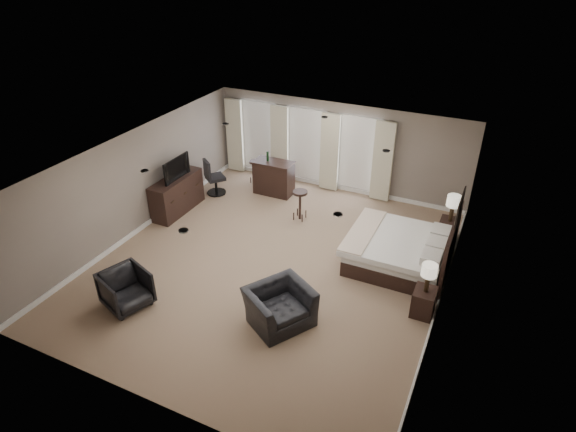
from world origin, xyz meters
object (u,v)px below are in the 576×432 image
at_px(lamp_near, 428,278).
at_px(desk_chair, 215,177).
at_px(lamp_far, 452,208).
at_px(tv, 175,176).
at_px(bar_stool_left, 255,172).
at_px(nightstand_near, 424,302).
at_px(nightstand_far, 448,231).
at_px(armchair_near, 280,301).
at_px(bed, 399,238).
at_px(bar_stool_right, 300,205).
at_px(dresser, 177,195).
at_px(armchair_far, 126,288).
at_px(bar_counter, 274,178).

distance_m(lamp_near, desk_chair, 7.07).
height_order(lamp_far, tv, lamp_far).
bearing_deg(bar_stool_left, nightstand_near, -33.02).
relative_size(nightstand_far, armchair_near, 0.51).
distance_m(bed, desk_chair, 5.78).
relative_size(lamp_near, bar_stool_right, 0.76).
bearing_deg(nightstand_far, lamp_near, -90.00).
bearing_deg(desk_chair, dresser, 112.56).
xyz_separation_m(lamp_near, tv, (-6.92, 1.35, 0.19)).
distance_m(tv, desk_chair, 1.47).
distance_m(lamp_near, bar_stool_right, 4.44).
bearing_deg(nightstand_far, bar_stool_right, -171.87).
bearing_deg(bar_stool_left, bar_stool_right, -34.10).
xyz_separation_m(nightstand_near, bar_stool_right, (-3.73, 2.37, 0.13)).
height_order(lamp_far, desk_chair, lamp_far).
bearing_deg(bed, lamp_far, 58.46).
distance_m(armchair_far, bar_stool_left, 6.13).
relative_size(bar_stool_right, desk_chair, 0.76).
distance_m(bed, lamp_near, 1.71).
relative_size(armchair_near, bar_counter, 1.02).
bearing_deg(nightstand_far, tv, -167.39).
bearing_deg(bar_counter, desk_chair, -154.15).
height_order(bed, armchair_near, bed).
bearing_deg(desk_chair, lamp_near, -163.54).
xyz_separation_m(bed, lamp_near, (0.89, -1.45, 0.18)).
bearing_deg(nightstand_near, dresser, 168.95).
height_order(bed, lamp_near, bed).
height_order(armchair_near, desk_chair, desk_chair).
bearing_deg(dresser, armchair_near, -32.00).
bearing_deg(lamp_near, armchair_far, -157.24).
bearing_deg(bar_stool_left, lamp_far, -8.84).
xyz_separation_m(dresser, armchair_near, (4.45, -2.78, 0.02)).
distance_m(lamp_near, tv, 7.05).
relative_size(dresser, armchair_far, 1.95).
bearing_deg(lamp_far, tv, -167.39).
bearing_deg(tv, bed, -89.06).
distance_m(bed, bar_stool_left, 5.52).
distance_m(tv, bar_counter, 2.85).
distance_m(dresser, bar_stool_left, 2.68).
bearing_deg(tv, nightstand_near, -101.05).
distance_m(bed, bar_stool_right, 3.00).
bearing_deg(nightstand_far, armchair_near, -119.73).
relative_size(lamp_near, tv, 0.60).
height_order(nightstand_far, armchair_far, armchair_far).
height_order(armchair_far, bar_stool_left, armchair_far).
distance_m(tv, armchair_near, 5.27).
bearing_deg(dresser, lamp_far, 12.61).
xyz_separation_m(dresser, bar_stool_right, (3.19, 1.02, -0.08)).
bearing_deg(desk_chair, tv, 112.56).
bearing_deg(armchair_near, armchair_far, 138.09).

